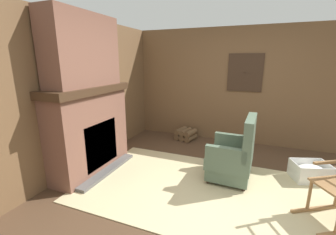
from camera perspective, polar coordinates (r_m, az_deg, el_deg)
The scene contains 11 objects.
ground_plane at distance 3.28m, azimuth 12.53°, elevation -18.91°, with size 14.00×14.00×0.00m, color #4C3523.
wood_panel_wall_left at distance 3.88m, azimuth -22.68°, elevation 5.11°, with size 0.06×5.20×2.47m.
wood_panel_wall_back at distance 5.11m, azimuth 17.72°, elevation 7.57°, with size 5.20×0.09×2.47m.
fireplace_hearth at distance 3.82m, azimuth -19.08°, elevation -3.03°, with size 0.65×1.54×1.40m.
chimney_breast at distance 3.67m, azimuth -20.83°, elevation 15.62°, with size 0.39×1.26×1.05m.
area_rug at distance 3.37m, azimuth 9.43°, elevation -17.68°, with size 3.52×2.01×0.01m.
armchair at distance 3.58m, azimuth 16.24°, elevation -9.63°, with size 0.65×0.74×1.00m.
firewood_stack at distance 5.21m, azimuth 4.49°, elevation -4.28°, with size 0.49×0.47×0.25m.
laundry_basket at distance 4.13m, azimuth 32.39°, elevation -11.51°, with size 0.60×0.52×0.28m.
oil_lamp_vase at distance 3.50m, azimuth -24.01°, elevation 8.49°, with size 0.12×0.12×0.29m.
storage_case at distance 3.82m, azimuth -19.23°, elevation 8.88°, with size 0.17×0.24×0.15m.
Camera 1 is at (0.37, -2.74, 1.78)m, focal length 24.00 mm.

